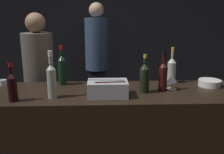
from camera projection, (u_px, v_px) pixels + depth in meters
name	position (u px, v px, depth m)	size (l,w,h in m)	color
wall_back_chalkboard	(107.00, 26.00, 4.22)	(6.40, 0.06, 2.80)	black
bar_counter	(112.00, 141.00, 2.28)	(2.53, 0.66, 0.96)	black
ice_bin_with_bottles	(108.00, 88.00, 2.03)	(0.32, 0.21, 0.13)	#B7BABF
bowl_white	(210.00, 83.00, 2.31)	(0.20, 0.20, 0.06)	white
wine_glass	(172.00, 79.00, 2.20)	(0.10, 0.10, 0.13)	silver
candle_votive	(3.00, 82.00, 2.34)	(0.07, 0.07, 0.05)	silver
champagne_bottle	(145.00, 77.00, 2.11)	(0.08, 0.08, 0.33)	black
red_wine_bottle_burgundy	(62.00, 69.00, 2.33)	(0.08, 0.08, 0.37)	black
white_wine_bottle	(52.00, 79.00, 1.96)	(0.07, 0.07, 0.38)	#9EA899
rose_wine_bottle	(172.00, 69.00, 2.40)	(0.08, 0.08, 0.35)	#B2B7AD
red_wine_bottle_tall	(12.00, 86.00, 1.89)	(0.07, 0.07, 0.31)	black
red_wine_bottle_black_foil	(163.00, 75.00, 2.15)	(0.07, 0.07, 0.35)	#380F0F
person_in_hoodie	(40.00, 79.00, 2.75)	(0.33, 0.33, 1.62)	black
person_blond_tee	(97.00, 57.00, 3.64)	(0.34, 0.34, 1.76)	black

